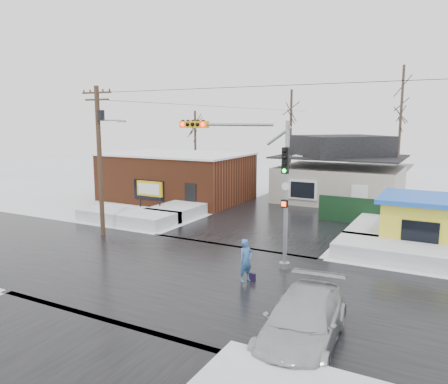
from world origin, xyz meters
The scene contains 20 objects.
ground centered at (0.00, 0.00, 0.00)m, with size 120.00×120.00×0.00m, color white.
road_ns centered at (0.00, 0.00, 0.01)m, with size 10.00×120.00×0.02m, color black.
road_ew centered at (0.00, 0.00, 0.01)m, with size 120.00×10.00×0.02m, color black.
snowbank_nw centered at (-9.00, 7.00, 0.40)m, with size 7.00×3.00×0.80m, color white.
snowbank_ne centered at (9.00, 7.00, 0.40)m, with size 7.00×3.00×0.80m, color white.
snowbank_nside_w centered at (-7.00, 12.00, 0.40)m, with size 3.00×8.00×0.80m, color white.
snowbank_nside_e centered at (7.00, 12.00, 0.40)m, with size 3.00×8.00×0.80m, color white.
traffic_signal centered at (2.43, 2.97, 4.54)m, with size 6.05×0.68×7.00m.
utility_pole centered at (-7.93, 3.50, 5.11)m, with size 3.15×0.44×9.00m.
brick_building centered at (-11.00, 15.99, 2.08)m, with size 12.20×8.20×4.12m.
marquee_sign centered at (-9.00, 9.49, 1.92)m, with size 2.20×0.21×2.55m.
house centered at (2.00, 22.00, 2.62)m, with size 10.40×8.40×5.76m.
kiosk centered at (9.50, 9.99, 1.46)m, with size 4.60×4.60×2.88m.
fence centered at (6.50, 14.00, 0.90)m, with size 8.00×0.12×1.80m, color black.
tree_far_left centered at (-4.00, 26.00, 7.95)m, with size 3.00×3.00×10.00m.
tree_far_mid centered at (6.00, 28.00, 9.54)m, with size 3.00×3.00×12.00m.
tree_far_west centered at (-14.00, 24.00, 6.36)m, with size 3.00×3.00×8.00m.
pedestrian centered at (3.08, 0.61, 0.94)m, with size 0.69×0.45×1.89m, color #3B69A6.
car centered at (7.01, -3.58, 0.80)m, with size 2.25×5.52×1.60m, color #B3B7BB.
shopping_bag centered at (3.35, 0.74, 0.17)m, with size 0.28×0.12×0.35m, color black.
Camera 1 is at (10.87, -15.99, 7.03)m, focal length 35.00 mm.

